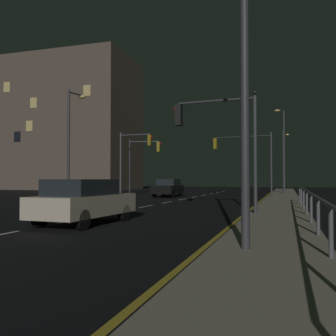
# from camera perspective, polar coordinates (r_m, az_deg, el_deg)

# --- Properties ---
(ground_plane) EXTENTS (112.00, 112.00, 0.00)m
(ground_plane) POSITION_cam_1_polar(r_m,az_deg,el_deg) (22.59, -2.78, -5.67)
(ground_plane) COLOR black
(ground_plane) RESTS_ON ground
(sidewalk_right) EXTENTS (2.48, 77.00, 0.14)m
(sidewalk_right) POSITION_cam_1_polar(r_m,az_deg,el_deg) (21.22, 16.51, -5.67)
(sidewalk_right) COLOR #9E937F
(sidewalk_right) RESTS_ON ground
(lane_markings_center) EXTENTS (0.14, 50.00, 0.01)m
(lane_markings_center) POSITION_cam_1_polar(r_m,az_deg,el_deg) (25.90, -0.10, -5.14)
(lane_markings_center) COLOR silver
(lane_markings_center) RESTS_ON ground
(lane_edge_line) EXTENTS (0.14, 53.00, 0.01)m
(lane_edge_line) POSITION_cam_1_polar(r_m,az_deg,el_deg) (26.27, 13.41, -5.05)
(lane_edge_line) COLOR gold
(lane_edge_line) RESTS_ON ground
(car) EXTENTS (2.05, 4.49, 1.57)m
(car) POSITION_cam_1_polar(r_m,az_deg,el_deg) (13.66, -12.44, -4.80)
(car) COLOR beige
(car) RESTS_ON ground
(car_oncoming) EXTENTS (1.90, 4.43, 1.57)m
(car_oncoming) POSITION_cam_1_polar(r_m,az_deg,el_deg) (33.72, 0.03, -2.95)
(car_oncoming) COLOR black
(car_oncoming) RESTS_ON ground
(traffic_light_far_right) EXTENTS (5.20, 0.76, 5.39)m
(traffic_light_far_right) POSITION_cam_1_polar(r_m,az_deg,el_deg) (33.83, 11.37, 2.48)
(traffic_light_far_right) COLOR #38383D
(traffic_light_far_right) RESTS_ON sidewalk_right
(traffic_light_mid_left) EXTENTS (3.14, 0.61, 5.43)m
(traffic_light_mid_left) POSITION_cam_1_polar(r_m,az_deg,el_deg) (36.59, -3.78, 1.78)
(traffic_light_mid_left) COLOR #2D3033
(traffic_light_mid_left) RESTS_ON ground
(traffic_light_far_center) EXTENTS (3.74, 0.51, 5.12)m
(traffic_light_far_center) POSITION_cam_1_polar(r_m,az_deg,el_deg) (16.82, 7.40, 5.74)
(traffic_light_far_center) COLOR #38383D
(traffic_light_far_center) RESTS_ON sidewalk_right
(traffic_light_far_left) EXTENTS (3.16, 0.40, 5.74)m
(traffic_light_far_left) POSITION_cam_1_polar(r_m,az_deg,el_deg) (33.74, -5.19, 2.43)
(traffic_light_far_left) COLOR #4C4C51
(traffic_light_far_left) RESTS_ON ground
(street_lamp_mid_block) EXTENTS (0.97, 1.80, 8.50)m
(street_lamp_mid_block) POSITION_cam_1_polar(r_m,az_deg,el_deg) (40.61, 16.83, 3.46)
(street_lamp_mid_block) COLOR #38383D
(street_lamp_mid_block) RESTS_ON sidewalk_right
(street_lamp_across_street) EXTENTS (0.83, 2.23, 7.31)m
(street_lamp_across_street) POSITION_cam_1_polar(r_m,az_deg,el_deg) (48.83, 16.95, 1.92)
(street_lamp_across_street) COLOR #2D3033
(street_lamp_across_street) RESTS_ON sidewalk_right
(street_lamp_median) EXTENTS (0.65, 1.55, 7.81)m
(street_lamp_median) POSITION_cam_1_polar(r_m,az_deg,el_deg) (27.62, -14.32, 4.71)
(street_lamp_median) COLOR #38383D
(street_lamp_median) RESTS_ON ground
(street_lamp_far_end) EXTENTS (2.44, 0.79, 8.45)m
(street_lamp_far_end) POSITION_cam_1_polar(r_m,az_deg,el_deg) (8.69, 13.80, 22.88)
(street_lamp_far_end) COLOR #38383D
(street_lamp_far_end) RESTS_ON sidewalk_right
(barrier_fence) EXTENTS (0.09, 23.69, 0.98)m
(barrier_fence) POSITION_cam_1_polar(r_m,az_deg,el_deg) (13.50, 20.64, -4.53)
(barrier_fence) COLOR #59595E
(barrier_fence) RESTS_ON sidewalk_right
(building_distant) EXTENTS (18.76, 12.21, 20.14)m
(building_distant) POSITION_cam_1_polar(r_m,az_deg,el_deg) (61.72, -13.99, 6.29)
(building_distant) COLOR brown
(building_distant) RESTS_ON ground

